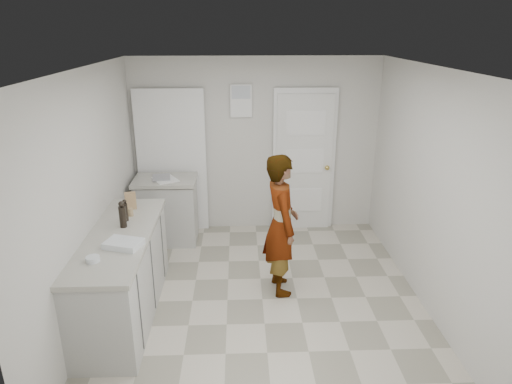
{
  "coord_description": "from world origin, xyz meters",
  "views": [
    {
      "loc": [
        -0.24,
        -4.37,
        2.86
      ],
      "look_at": [
        -0.06,
        0.4,
        1.13
      ],
      "focal_mm": 32.0,
      "sensor_mm": 36.0,
      "label": 1
    }
  ],
  "objects_px": {
    "cake_mix_box": "(131,201)",
    "baking_dish": "(123,244)",
    "spice_jar": "(131,212)",
    "oil_cruet_a": "(122,215)",
    "egg_bowl": "(93,259)",
    "person": "(281,225)",
    "oil_cruet_b": "(125,211)"
  },
  "relations": [
    {
      "from": "cake_mix_box",
      "to": "baking_dish",
      "type": "relative_size",
      "value": 0.52
    },
    {
      "from": "spice_jar",
      "to": "oil_cruet_a",
      "type": "xyz_separation_m",
      "value": [
        -0.01,
        -0.29,
        0.09
      ]
    },
    {
      "from": "cake_mix_box",
      "to": "egg_bowl",
      "type": "bearing_deg",
      "value": -109.13
    },
    {
      "from": "baking_dish",
      "to": "egg_bowl",
      "type": "xyz_separation_m",
      "value": [
        -0.2,
        -0.28,
        -0.0
      ]
    },
    {
      "from": "person",
      "to": "baking_dish",
      "type": "distance_m",
      "value": 1.71
    },
    {
      "from": "spice_jar",
      "to": "oil_cruet_b",
      "type": "distance_m",
      "value": 0.15
    },
    {
      "from": "baking_dish",
      "to": "egg_bowl",
      "type": "relative_size",
      "value": 3.18
    },
    {
      "from": "oil_cruet_b",
      "to": "baking_dish",
      "type": "distance_m",
      "value": 0.63
    },
    {
      "from": "oil_cruet_b",
      "to": "person",
      "type": "bearing_deg",
      "value": 3.13
    },
    {
      "from": "baking_dish",
      "to": "oil_cruet_b",
      "type": "bearing_deg",
      "value": 100.61
    },
    {
      "from": "oil_cruet_a",
      "to": "cake_mix_box",
      "type": "bearing_deg",
      "value": 93.28
    },
    {
      "from": "egg_bowl",
      "to": "person",
      "type": "bearing_deg",
      "value": 29.37
    },
    {
      "from": "spice_jar",
      "to": "egg_bowl",
      "type": "xyz_separation_m",
      "value": [
        -0.11,
        -1.02,
        -0.02
      ]
    },
    {
      "from": "spice_jar",
      "to": "oil_cruet_a",
      "type": "bearing_deg",
      "value": -92.14
    },
    {
      "from": "cake_mix_box",
      "to": "egg_bowl",
      "type": "xyz_separation_m",
      "value": [
        -0.07,
        -1.22,
        -0.08
      ]
    },
    {
      "from": "spice_jar",
      "to": "person",
      "type": "bearing_deg",
      "value": -1.28
    },
    {
      "from": "spice_jar",
      "to": "egg_bowl",
      "type": "height_order",
      "value": "spice_jar"
    },
    {
      "from": "oil_cruet_b",
      "to": "baking_dish",
      "type": "height_order",
      "value": "oil_cruet_b"
    },
    {
      "from": "oil_cruet_b",
      "to": "spice_jar",
      "type": "bearing_deg",
      "value": 80.46
    },
    {
      "from": "person",
      "to": "baking_dish",
      "type": "bearing_deg",
      "value": 106.26
    },
    {
      "from": "egg_bowl",
      "to": "spice_jar",
      "type": "bearing_deg",
      "value": 83.94
    },
    {
      "from": "person",
      "to": "egg_bowl",
      "type": "distance_m",
      "value": 2.01
    },
    {
      "from": "person",
      "to": "oil_cruet_b",
      "type": "distance_m",
      "value": 1.68
    },
    {
      "from": "oil_cruet_a",
      "to": "egg_bowl",
      "type": "height_order",
      "value": "oil_cruet_a"
    },
    {
      "from": "person",
      "to": "oil_cruet_a",
      "type": "distance_m",
      "value": 1.69
    },
    {
      "from": "oil_cruet_a",
      "to": "egg_bowl",
      "type": "xyz_separation_m",
      "value": [
        -0.1,
        -0.73,
        -0.11
      ]
    },
    {
      "from": "person",
      "to": "egg_bowl",
      "type": "relative_size",
      "value": 13.4
    },
    {
      "from": "cake_mix_box",
      "to": "oil_cruet_a",
      "type": "xyz_separation_m",
      "value": [
        0.03,
        -0.49,
        0.04
      ]
    },
    {
      "from": "spice_jar",
      "to": "baking_dish",
      "type": "xyz_separation_m",
      "value": [
        0.09,
        -0.74,
        -0.02
      ]
    },
    {
      "from": "cake_mix_box",
      "to": "oil_cruet_a",
      "type": "distance_m",
      "value": 0.49
    },
    {
      "from": "oil_cruet_b",
      "to": "oil_cruet_a",
      "type": "bearing_deg",
      "value": -86.24
    },
    {
      "from": "cake_mix_box",
      "to": "spice_jar",
      "type": "xyz_separation_m",
      "value": [
        0.04,
        -0.2,
        -0.06
      ]
    }
  ]
}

